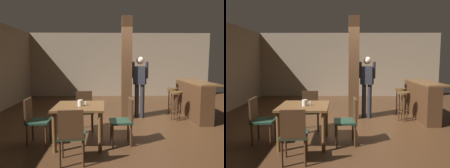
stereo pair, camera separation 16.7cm
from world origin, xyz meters
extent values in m
plane|color=#422816|center=(0.00, 0.00, 0.00)|extent=(10.80, 10.80, 0.00)
cube|color=gray|center=(0.00, 4.50, 1.40)|extent=(8.00, 0.10, 2.80)
cube|color=#4C301C|center=(-0.05, 0.73, 1.40)|extent=(0.28, 0.28, 2.80)
cube|color=brown|center=(-1.12, -1.15, 0.74)|extent=(0.95, 0.95, 0.04)
cylinder|color=brown|center=(-0.72, -0.74, 0.36)|extent=(0.07, 0.07, 0.72)
cylinder|color=brown|center=(-1.52, -0.74, 0.36)|extent=(0.07, 0.07, 0.72)
cylinder|color=brown|center=(-0.72, -1.55, 0.36)|extent=(0.07, 0.07, 0.72)
cylinder|color=brown|center=(-1.52, -1.55, 0.36)|extent=(0.07, 0.07, 0.72)
cube|color=#1E3828|center=(-1.92, -1.14, 0.45)|extent=(0.43, 0.43, 0.04)
cube|color=#422816|center=(-2.11, -1.15, 0.68)|extent=(0.04, 0.38, 0.45)
cylinder|color=#422816|center=(-1.75, -0.96, 0.23)|extent=(0.04, 0.04, 0.43)
cylinder|color=#422816|center=(-1.74, -1.31, 0.23)|extent=(0.04, 0.04, 0.43)
cylinder|color=#422816|center=(-2.10, -0.97, 0.23)|extent=(0.04, 0.04, 0.43)
cylinder|color=#422816|center=(-2.09, -1.32, 0.23)|extent=(0.04, 0.04, 0.43)
cube|color=#1E3828|center=(-0.33, -1.18, 0.45)|extent=(0.45, 0.45, 0.04)
cube|color=#422816|center=(-0.14, -1.17, 0.68)|extent=(0.06, 0.38, 0.45)
cylinder|color=#422816|center=(-0.49, -1.37, 0.23)|extent=(0.04, 0.04, 0.43)
cylinder|color=#422816|center=(-0.52, -1.02, 0.23)|extent=(0.04, 0.04, 0.43)
cylinder|color=#422816|center=(-0.14, -1.35, 0.23)|extent=(0.04, 0.04, 0.43)
cylinder|color=#422816|center=(-0.17, -1.00, 0.23)|extent=(0.04, 0.04, 0.43)
cube|color=#1E3828|center=(-1.15, -1.94, 0.45)|extent=(0.45, 0.45, 0.04)
cube|color=#422816|center=(-1.13, -2.13, 0.68)|extent=(0.38, 0.07, 0.45)
cylinder|color=#422816|center=(-1.34, -1.78, 0.23)|extent=(0.04, 0.04, 0.43)
cylinder|color=#422816|center=(-0.99, -1.75, 0.23)|extent=(0.04, 0.04, 0.43)
cylinder|color=#422816|center=(-1.31, -2.13, 0.23)|extent=(0.04, 0.04, 0.43)
cylinder|color=#422816|center=(-0.96, -2.10, 0.23)|extent=(0.04, 0.04, 0.43)
cube|color=#1E3828|center=(-1.11, -0.37, 0.45)|extent=(0.47, 0.47, 0.04)
cube|color=#422816|center=(-1.13, -0.18, 0.68)|extent=(0.38, 0.08, 0.45)
cylinder|color=#422816|center=(-0.92, -0.52, 0.23)|extent=(0.04, 0.04, 0.43)
cylinder|color=#422816|center=(-1.26, -0.57, 0.23)|extent=(0.04, 0.04, 0.43)
cylinder|color=#422816|center=(-0.96, -0.18, 0.23)|extent=(0.04, 0.04, 0.43)
cylinder|color=#422816|center=(-1.31, -0.22, 0.23)|extent=(0.04, 0.04, 0.43)
cylinder|color=silver|center=(-1.10, -1.20, 0.82)|extent=(0.10, 0.10, 0.12)
cylinder|color=silver|center=(-0.99, -1.19, 0.81)|extent=(0.03, 0.03, 0.09)
cube|color=black|center=(0.33, 0.77, 1.20)|extent=(0.39, 0.31, 0.50)
sphere|color=beige|center=(0.33, 0.77, 1.61)|extent=(0.27, 0.27, 0.21)
cylinder|color=#232328|center=(0.40, 0.74, 0.47)|extent=(0.16, 0.16, 0.95)
cylinder|color=#232328|center=(0.25, 0.80, 0.47)|extent=(0.16, 0.16, 0.95)
cylinder|color=black|center=(0.51, 0.70, 1.35)|extent=(0.10, 0.10, 0.46)
cylinder|color=black|center=(0.15, 0.84, 1.35)|extent=(0.10, 0.10, 0.46)
cube|color=brown|center=(1.94, 0.77, 1.01)|extent=(0.56, 1.89, 0.04)
cube|color=#422816|center=(1.84, 0.77, 0.49)|extent=(0.36, 1.89, 0.99)
cylinder|color=#4C3319|center=(1.26, 0.44, 0.76)|extent=(0.34, 0.34, 0.05)
torus|color=#422816|center=(1.26, 0.44, 0.27)|extent=(0.24, 0.24, 0.02)
cylinder|color=#422816|center=(1.26, 0.55, 0.37)|extent=(0.03, 0.03, 0.73)
cylinder|color=#422816|center=(1.26, 0.33, 0.37)|extent=(0.03, 0.03, 0.73)
cylinder|color=#422816|center=(1.37, 0.44, 0.37)|extent=(0.03, 0.03, 0.73)
cylinder|color=#422816|center=(1.15, 0.44, 0.37)|extent=(0.03, 0.03, 0.73)
cylinder|color=#4C3319|center=(1.38, 1.13, 0.76)|extent=(0.32, 0.32, 0.05)
torus|color=#422816|center=(1.38, 1.13, 0.27)|extent=(0.23, 0.23, 0.02)
cylinder|color=#422816|center=(1.38, 1.23, 0.37)|extent=(0.03, 0.03, 0.74)
cylinder|color=#422816|center=(1.38, 1.02, 0.37)|extent=(0.03, 0.03, 0.74)
cylinder|color=#422816|center=(1.48, 1.13, 0.37)|extent=(0.03, 0.03, 0.74)
cylinder|color=#422816|center=(1.27, 1.13, 0.37)|extent=(0.03, 0.03, 0.74)
camera|label=1|loc=(-0.60, -5.29, 1.64)|focal=35.00mm
camera|label=2|loc=(-0.43, -5.29, 1.64)|focal=35.00mm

